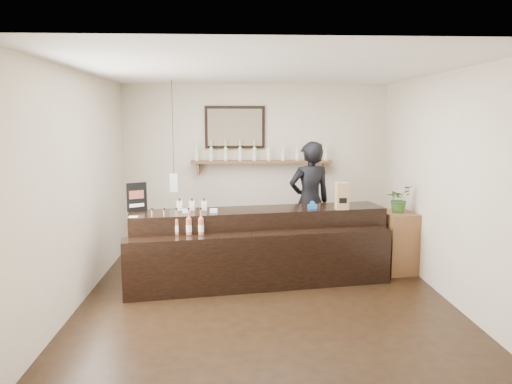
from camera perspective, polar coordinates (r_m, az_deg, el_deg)
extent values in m
plane|color=black|center=(6.48, 0.99, -11.68)|extent=(5.00, 5.00, 0.00)
plane|color=beige|center=(8.63, -0.07, 2.89)|extent=(4.50, 0.00, 4.50)
plane|color=beige|center=(3.69, 3.59, -4.51)|extent=(4.50, 0.00, 4.50)
plane|color=beige|center=(6.41, -19.50, 0.50)|extent=(0.00, 5.00, 5.00)
plane|color=beige|center=(6.68, 20.65, 0.75)|extent=(0.00, 5.00, 5.00)
plane|color=white|center=(6.12, 1.06, 13.78)|extent=(5.00, 5.00, 0.00)
cube|color=brown|center=(8.49, 0.64, 3.48)|extent=(2.40, 0.25, 0.04)
cube|color=brown|center=(8.54, -6.63, 2.64)|extent=(0.04, 0.20, 0.20)
cube|color=brown|center=(8.67, 7.78, 2.71)|extent=(0.04, 0.20, 0.20)
cube|color=black|center=(8.55, -2.43, 7.40)|extent=(1.02, 0.04, 0.72)
cube|color=#41362A|center=(8.52, -2.43, 7.40)|extent=(0.92, 0.01, 0.62)
cube|color=white|center=(7.79, -9.35, 1.08)|extent=(0.12, 0.12, 0.28)
cylinder|color=black|center=(7.73, -9.50, 7.30)|extent=(0.01, 0.01, 1.41)
cylinder|color=silver|center=(8.49, -6.81, 4.25)|extent=(0.07, 0.07, 0.20)
cone|color=silver|center=(8.48, -6.82, 5.10)|extent=(0.07, 0.07, 0.05)
cylinder|color=silver|center=(8.48, -6.83, 5.51)|extent=(0.02, 0.02, 0.07)
cylinder|color=#EAB844|center=(8.48, -6.83, 5.82)|extent=(0.03, 0.03, 0.02)
cylinder|color=white|center=(8.49, -6.80, 4.11)|extent=(0.07, 0.07, 0.09)
cylinder|color=silver|center=(8.48, -5.15, 4.27)|extent=(0.07, 0.07, 0.20)
cone|color=silver|center=(8.47, -5.17, 5.12)|extent=(0.07, 0.07, 0.05)
cylinder|color=silver|center=(8.47, -5.17, 5.53)|extent=(0.02, 0.02, 0.07)
cylinder|color=#EAB844|center=(8.46, -5.17, 5.85)|extent=(0.03, 0.03, 0.02)
cylinder|color=white|center=(8.48, -5.15, 4.13)|extent=(0.07, 0.07, 0.09)
cylinder|color=silver|center=(8.47, -3.50, 4.28)|extent=(0.07, 0.07, 0.20)
cone|color=silver|center=(8.46, -3.50, 5.14)|extent=(0.07, 0.07, 0.05)
cylinder|color=silver|center=(8.46, -3.51, 5.54)|extent=(0.02, 0.02, 0.07)
cylinder|color=#EAB844|center=(8.46, -3.51, 5.86)|extent=(0.03, 0.03, 0.02)
cylinder|color=white|center=(8.47, -3.50, 4.14)|extent=(0.07, 0.07, 0.09)
cylinder|color=silver|center=(8.47, -1.84, 4.29)|extent=(0.07, 0.07, 0.20)
cone|color=silver|center=(8.46, -1.84, 5.15)|extent=(0.07, 0.07, 0.05)
cylinder|color=silver|center=(8.46, -1.84, 5.56)|extent=(0.02, 0.02, 0.07)
cylinder|color=#EAB844|center=(8.46, -1.85, 5.87)|extent=(0.03, 0.03, 0.02)
cylinder|color=white|center=(8.47, -1.84, 4.15)|extent=(0.07, 0.07, 0.09)
cylinder|color=silver|center=(8.48, -0.18, 4.30)|extent=(0.07, 0.07, 0.20)
cone|color=silver|center=(8.47, -0.18, 5.16)|extent=(0.07, 0.07, 0.05)
cylinder|color=silver|center=(8.47, -0.18, 5.56)|extent=(0.02, 0.02, 0.07)
cylinder|color=#EAB844|center=(8.46, -0.18, 5.88)|extent=(0.03, 0.03, 0.02)
cylinder|color=white|center=(8.48, -0.18, 4.16)|extent=(0.07, 0.07, 0.09)
cylinder|color=silver|center=(8.49, 1.47, 4.30)|extent=(0.07, 0.07, 0.20)
cone|color=silver|center=(8.48, 1.47, 5.16)|extent=(0.07, 0.07, 0.05)
cylinder|color=silver|center=(8.48, 1.47, 5.56)|extent=(0.02, 0.02, 0.07)
cylinder|color=#EAB844|center=(8.48, 1.48, 5.88)|extent=(0.03, 0.03, 0.02)
cylinder|color=white|center=(8.49, 1.47, 4.17)|extent=(0.07, 0.07, 0.09)
cylinder|color=silver|center=(8.51, 3.12, 4.30)|extent=(0.07, 0.07, 0.20)
cone|color=silver|center=(8.51, 3.12, 5.16)|extent=(0.07, 0.07, 0.05)
cylinder|color=silver|center=(8.50, 3.13, 5.56)|extent=(0.02, 0.02, 0.07)
cylinder|color=#EAB844|center=(8.50, 3.13, 5.88)|extent=(0.03, 0.03, 0.02)
cylinder|color=white|center=(8.52, 3.11, 4.17)|extent=(0.07, 0.07, 0.09)
cylinder|color=silver|center=(8.54, 4.75, 4.30)|extent=(0.07, 0.07, 0.20)
cone|color=silver|center=(8.53, 4.76, 5.15)|extent=(0.07, 0.07, 0.05)
cylinder|color=silver|center=(8.53, 4.77, 5.55)|extent=(0.02, 0.02, 0.07)
cylinder|color=#EAB844|center=(8.53, 4.77, 5.87)|extent=(0.03, 0.03, 0.02)
cylinder|color=white|center=(8.54, 4.75, 4.17)|extent=(0.07, 0.07, 0.09)
cylinder|color=silver|center=(8.58, 6.38, 4.30)|extent=(0.07, 0.07, 0.20)
cone|color=silver|center=(8.57, 6.39, 5.14)|extent=(0.07, 0.07, 0.05)
cylinder|color=silver|center=(8.57, 6.40, 5.54)|extent=(0.02, 0.02, 0.07)
cylinder|color=#EAB844|center=(8.56, 6.40, 5.86)|extent=(0.03, 0.03, 0.02)
cylinder|color=white|center=(8.58, 6.37, 4.16)|extent=(0.07, 0.07, 0.09)
cylinder|color=silver|center=(8.62, 7.98, 4.29)|extent=(0.07, 0.07, 0.20)
cone|color=silver|center=(8.61, 8.00, 5.13)|extent=(0.07, 0.07, 0.05)
cylinder|color=silver|center=(8.61, 8.01, 5.53)|extent=(0.02, 0.02, 0.07)
cylinder|color=#EAB844|center=(8.61, 8.02, 5.84)|extent=(0.03, 0.03, 0.02)
cylinder|color=white|center=(8.62, 7.98, 4.15)|extent=(0.07, 0.07, 0.09)
cube|color=black|center=(7.01, 0.37, -5.94)|extent=(3.58, 1.19, 0.98)
cube|color=black|center=(6.59, 0.59, -7.94)|extent=(3.53, 0.89, 0.75)
cube|color=white|center=(6.69, -7.98, -2.15)|extent=(0.10, 0.04, 0.05)
cube|color=white|center=(6.67, -4.87, -2.13)|extent=(0.10, 0.04, 0.05)
cube|color=#D8D884|center=(6.59, -13.81, -4.29)|extent=(0.12, 0.12, 0.12)
cube|color=#D8D884|center=(6.57, -13.84, -3.27)|extent=(0.12, 0.12, 0.12)
cube|color=silver|center=(6.86, -8.71, -1.55)|extent=(0.08, 0.08, 0.13)
cube|color=#FBC3D5|center=(6.82, -8.75, -1.62)|extent=(0.07, 0.00, 0.06)
cylinder|color=black|center=(6.85, -8.73, -0.87)|extent=(0.02, 0.02, 0.03)
cube|color=silver|center=(6.85, -7.33, -1.54)|extent=(0.08, 0.08, 0.13)
cube|color=#FBC3D5|center=(6.80, -7.36, -1.61)|extent=(0.07, 0.00, 0.06)
cylinder|color=black|center=(6.84, -7.35, -0.86)|extent=(0.02, 0.02, 0.03)
cube|color=silver|center=(6.84, -5.95, -1.54)|extent=(0.08, 0.08, 0.13)
cube|color=#FBC3D5|center=(6.79, -5.97, -1.61)|extent=(0.07, 0.00, 0.06)
cylinder|color=black|center=(6.82, -5.96, -0.86)|extent=(0.02, 0.02, 0.03)
cylinder|color=#AD5C3A|center=(6.54, -11.76, -3.94)|extent=(0.07, 0.07, 0.20)
cone|color=#AD5C3A|center=(6.51, -11.80, -2.85)|extent=(0.07, 0.07, 0.05)
cylinder|color=#AD5C3A|center=(6.50, -11.81, -2.33)|extent=(0.02, 0.02, 0.07)
cylinder|color=black|center=(6.50, -11.82, -1.93)|extent=(0.03, 0.03, 0.02)
cylinder|color=white|center=(6.54, -11.76, -4.12)|extent=(0.07, 0.07, 0.09)
cylinder|color=#AD5C3A|center=(6.52, -10.41, -3.95)|extent=(0.07, 0.07, 0.20)
cone|color=#AD5C3A|center=(6.49, -10.44, -2.85)|extent=(0.07, 0.07, 0.05)
cylinder|color=#AD5C3A|center=(6.48, -10.45, -2.33)|extent=(0.02, 0.02, 0.07)
cylinder|color=black|center=(6.47, -10.46, -1.92)|extent=(0.03, 0.03, 0.02)
cylinder|color=white|center=(6.52, -10.41, -4.12)|extent=(0.07, 0.07, 0.09)
cylinder|color=#AD5C3A|center=(6.50, -9.05, -3.95)|extent=(0.07, 0.07, 0.20)
cone|color=#AD5C3A|center=(6.47, -9.07, -2.85)|extent=(0.07, 0.07, 0.05)
cylinder|color=#AD5C3A|center=(6.46, -9.09, -2.33)|extent=(0.02, 0.02, 0.07)
cylinder|color=black|center=(6.45, -9.10, -1.92)|extent=(0.03, 0.03, 0.02)
cylinder|color=white|center=(6.50, -9.04, -4.13)|extent=(0.07, 0.07, 0.09)
cylinder|color=#AD5C3A|center=(6.48, -7.68, -3.95)|extent=(0.07, 0.07, 0.20)
cone|color=#AD5C3A|center=(6.46, -7.70, -2.85)|extent=(0.07, 0.07, 0.05)
cylinder|color=#AD5C3A|center=(6.45, -7.71, -2.32)|extent=(0.02, 0.02, 0.07)
cylinder|color=black|center=(6.44, -7.72, -1.91)|extent=(0.03, 0.03, 0.02)
cylinder|color=white|center=(6.49, -7.68, -4.13)|extent=(0.07, 0.07, 0.09)
cylinder|color=#AD5C3A|center=(6.47, -6.30, -3.95)|extent=(0.07, 0.07, 0.20)
cone|color=#AD5C3A|center=(6.45, -6.32, -2.84)|extent=(0.07, 0.07, 0.05)
cylinder|color=#AD5C3A|center=(6.43, -6.33, -2.32)|extent=(0.02, 0.02, 0.07)
cylinder|color=black|center=(6.43, -6.34, -1.91)|extent=(0.03, 0.03, 0.02)
cylinder|color=white|center=(6.48, -6.30, -4.12)|extent=(0.07, 0.07, 0.09)
cube|color=black|center=(6.90, -13.47, -0.56)|extent=(0.25, 0.16, 0.39)
cube|color=brown|center=(6.88, -13.50, -0.30)|extent=(0.18, 0.10, 0.11)
cube|color=white|center=(6.91, -13.46, -1.49)|extent=(0.18, 0.10, 0.04)
cube|color=#9C7C4B|center=(6.95, 9.80, -0.45)|extent=(0.18, 0.14, 0.37)
cube|color=black|center=(6.90, 9.91, -0.97)|extent=(0.11, 0.01, 0.07)
cube|color=blue|center=(6.97, 6.47, -1.68)|extent=(0.13, 0.06, 0.06)
cylinder|color=blue|center=(6.96, 6.48, -1.31)|extent=(0.07, 0.03, 0.07)
cube|color=brown|center=(7.61, 15.81, -5.50)|extent=(0.53, 0.67, 0.88)
imported|color=#335D25|center=(7.48, 16.00, -0.75)|extent=(0.46, 0.45, 0.39)
imported|color=black|center=(7.81, 6.16, -0.22)|extent=(0.89, 0.70, 2.13)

